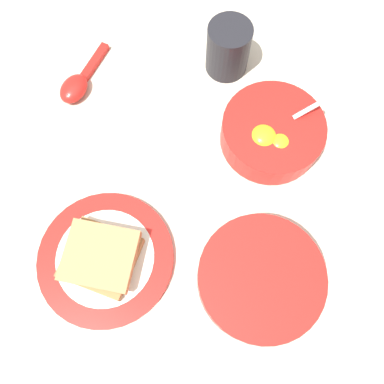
{
  "coord_description": "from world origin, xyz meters",
  "views": [
    {
      "loc": [
        0.26,
        -0.03,
        0.57
      ],
      "look_at": [
        0.07,
        -0.01,
        0.02
      ],
      "focal_mm": 35.0,
      "sensor_mm": 36.0,
      "label": 1
    }
  ],
  "objects": [
    {
      "name": "drinking_cup",
      "position": [
        -0.17,
        0.08,
        0.05
      ],
      "size": [
        0.07,
        0.07,
        0.09
      ],
      "color": "black",
      "rests_on": "ground_plane"
    },
    {
      "name": "egg_bowl",
      "position": [
        -0.01,
        0.13,
        0.03
      ],
      "size": [
        0.17,
        0.17,
        0.08
      ],
      "color": "red",
      "rests_on": "ground_plane"
    },
    {
      "name": "toast_plate",
      "position": [
        0.16,
        -0.15,
        0.01
      ],
      "size": [
        0.2,
        0.2,
        0.01
      ],
      "color": "red",
      "rests_on": "ground_plane"
    },
    {
      "name": "soup_spoon",
      "position": [
        -0.15,
        -0.19,
        0.01
      ],
      "size": [
        0.13,
        0.1,
        0.03
      ],
      "color": "red",
      "rests_on": "ground_plane"
    },
    {
      "name": "toast_sandwich",
      "position": [
        0.16,
        -0.15,
        0.03
      ],
      "size": [
        0.13,
        0.13,
        0.03
      ],
      "color": "#9E7042",
      "rests_on": "toast_plate"
    },
    {
      "name": "ground_plane",
      "position": [
        0.0,
        0.0,
        0.0
      ],
      "size": [
        3.0,
        3.0,
        0.0
      ],
      "primitive_type": "plane",
      "color": "beige"
    },
    {
      "name": "congee_bowl",
      "position": [
        0.22,
        0.07,
        0.03
      ],
      "size": [
        0.18,
        0.18,
        0.05
      ],
      "color": "red",
      "rests_on": "ground_plane"
    }
  ]
}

